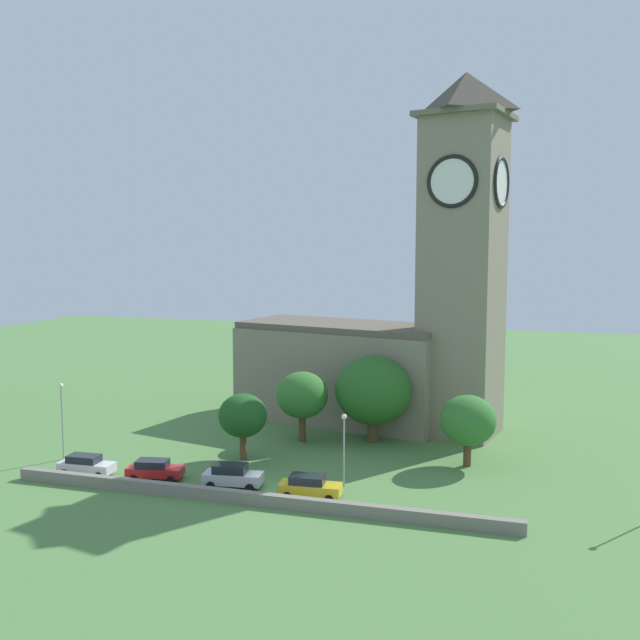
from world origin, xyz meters
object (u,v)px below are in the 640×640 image
Objects in this scene: car_red at (154,469)px; car_silver at (232,476)px; car_yellow at (310,486)px; tree_riverside_east at (243,416)px; streetlamp_west_end at (62,409)px; car_white at (86,465)px; tree_churchyard at (468,421)px; church at (393,323)px; streetlamp_west_mid at (344,437)px; tree_riverside_west at (302,395)px; tree_by_tower at (373,390)px.

car_silver reaches higher than car_red.
car_yellow is 12.00m from tree_riverside_east.
streetlamp_west_end is (-10.68, 2.42, 3.88)m from car_red.
streetlamp_west_end is at bearing 172.19° from car_silver.
streetlamp_west_end reaches higher than car_white.
streetlamp_west_end is at bearing 167.26° from car_red.
car_white reaches higher than car_red.
car_silver is at bearing -147.90° from tree_churchyard.
church is 21.97m from streetlamp_west_mid.
tree_riverside_east is (-2.09, 7.19, 3.08)m from car_silver.
car_yellow is at bearing -1.74° from car_red.
car_silver is 0.77× the size of tree_churchyard.
streetlamp_west_end is (-17.75, 2.43, 3.74)m from car_silver.
tree_riverside_west reaches higher than car_white.
tree_by_tower is 1.22× the size of tree_riverside_west.
car_silver is 21.08m from tree_churchyard.
car_white is 14.00m from tree_riverside_east.
car_red is 22.60m from tree_by_tower.
car_silver is 14.83m from tree_riverside_west.
car_yellow is 16.22m from tree_churchyard.
car_white is at bearing -179.24° from car_yellow.
car_red is at bearing -123.51° from church.
tree_by_tower reaches higher than car_silver.
car_silver is at bearing 176.59° from car_yellow.
streetlamp_west_mid is (8.58, 2.75, 3.13)m from car_silver.
tree_riverside_west is (3.33, 7.11, 0.63)m from tree_riverside_east.
tree_riverside_west is at bearing 64.90° from tree_riverside_east.
tree_by_tower is 13.63m from tree_riverside_east.
car_yellow is (13.73, -0.42, 0.06)m from car_red.
streetlamp_west_end is at bearing -151.69° from tree_by_tower.
streetlamp_west_mid is (26.33, 0.31, -0.61)m from streetlamp_west_end.
streetlamp_west_end reaches higher than tree_riverside_east.
tree_churchyard is (9.67, -5.22, -1.09)m from tree_by_tower.
tree_churchyard is at bearing 11.15° from tree_riverside_east.
tree_riverside_east is 0.96× the size of tree_churchyard.
tree_by_tower is (25.74, 13.86, 0.48)m from streetlamp_west_end.
car_red is 0.81× the size of streetlamp_west_mid.
church is 6.06× the size of streetlamp_west_mid.
car_silver is 8.10m from tree_riverside_east.
streetlamp_west_end reaches higher than tree_riverside_west.
car_yellow is at bearing -6.62° from streetlamp_west_end.
streetlamp_west_end is 1.18× the size of streetlamp_west_mid.
church is at bearing 38.81° from streetlamp_west_end.
car_white is 0.69× the size of tree_riverside_west.
tree_riverside_east reaches higher than car_white.
car_red is at bearing -124.79° from tree_riverside_east.
church reaches higher than streetlamp_west_end.
car_white is 27.50m from tree_by_tower.
tree_by_tower reaches higher than tree_riverside_west.
car_yellow is at bearing -69.79° from tree_riverside_west.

